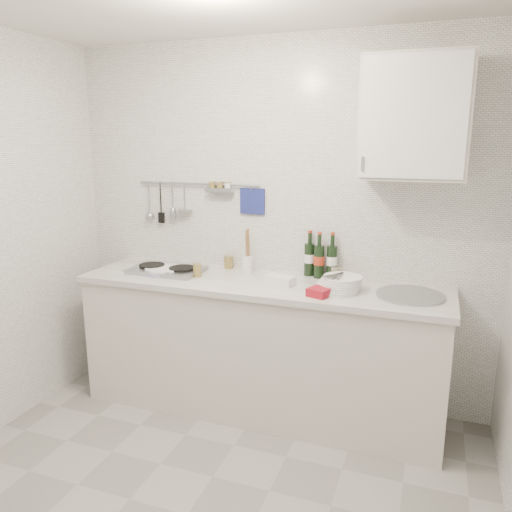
{
  "coord_description": "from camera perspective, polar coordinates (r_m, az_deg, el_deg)",
  "views": [
    {
      "loc": [
        1.05,
        -1.89,
        1.83
      ],
      "look_at": [
        0.04,
        0.9,
        1.14
      ],
      "focal_mm": 35.0,
      "sensor_mm": 36.0,
      "label": 1
    }
  ],
  "objects": [
    {
      "name": "wall_cabinet",
      "position": [
        3.11,
        17.69,
        14.75
      ],
      "size": [
        0.6,
        0.38,
        0.7
      ],
      "color": "beige",
      "rests_on": "back_wall"
    },
    {
      "name": "wine_bottles",
      "position": [
        3.39,
        7.34,
        0.15
      ],
      "size": [
        0.23,
        0.11,
        0.31
      ],
      "rotation": [
        0.0,
        0.0,
        -0.12
      ],
      "color": "black",
      "rests_on": "counter"
    },
    {
      "name": "butter_dish",
      "position": [
        3.22,
        2.75,
        -2.77
      ],
      "size": [
        0.21,
        0.14,
        0.06
      ],
      "primitive_type": "cube",
      "rotation": [
        0.0,
        0.0,
        -0.24
      ],
      "color": "white",
      "rests_on": "counter"
    },
    {
      "name": "jar_d",
      "position": [
        3.41,
        -6.74,
        -1.52
      ],
      "size": [
        0.06,
        0.06,
        0.1
      ],
      "rotation": [
        0.0,
        0.0,
        0.42
      ],
      "color": "olive",
      "rests_on": "counter"
    },
    {
      "name": "jar_a",
      "position": [
        3.62,
        -3.16,
        -0.63
      ],
      "size": [
        0.07,
        0.07,
        0.1
      ],
      "rotation": [
        0.0,
        0.0,
        0.22
      ],
      "color": "olive",
      "rests_on": "counter"
    },
    {
      "name": "plate_stack_sink",
      "position": [
        3.11,
        9.47,
        -3.15
      ],
      "size": [
        0.3,
        0.29,
        0.1
      ],
      "rotation": [
        0.0,
        0.0,
        -0.35
      ],
      "color": "white",
      "rests_on": "counter"
    },
    {
      "name": "wall_rail",
      "position": [
        3.67,
        -6.96,
        6.72
      ],
      "size": [
        0.98,
        0.09,
        0.34
      ],
      "color": "#93969B",
      "rests_on": "back_wall"
    },
    {
      "name": "plate_stack_hob",
      "position": [
        3.55,
        -10.67,
        -1.62
      ],
      "size": [
        0.27,
        0.27,
        0.04
      ],
      "rotation": [
        0.0,
        0.0,
        -0.23
      ],
      "color": "#4A50A8",
      "rests_on": "counter"
    },
    {
      "name": "counter",
      "position": [
        3.46,
        0.58,
        -10.67
      ],
      "size": [
        2.44,
        0.64,
        0.96
      ],
      "color": "beige",
      "rests_on": "floor"
    },
    {
      "name": "back_wall",
      "position": [
        3.5,
        2.13,
        3.59
      ],
      "size": [
        3.0,
        0.02,
        2.5
      ],
      "primitive_type": "cube",
      "color": "silver",
      "rests_on": "floor"
    },
    {
      "name": "strawberry_punnet",
      "position": [
        3.0,
        7.23,
        -4.12
      ],
      "size": [
        0.15,
        0.15,
        0.05
      ],
      "primitive_type": "cube",
      "rotation": [
        0.0,
        0.0,
        -0.33
      ],
      "color": "#AF1326",
      "rests_on": "counter"
    },
    {
      "name": "jar_b",
      "position": [
        3.41,
        8.76,
        -1.86
      ],
      "size": [
        0.07,
        0.07,
        0.07
      ],
      "rotation": [
        0.0,
        0.0,
        0.08
      ],
      "color": "olive",
      "rests_on": "counter"
    },
    {
      "name": "jar_c",
      "position": [
        3.29,
        9.17,
        -2.22
      ],
      "size": [
        0.07,
        0.07,
        0.1
      ],
      "rotation": [
        0.0,
        0.0,
        0.13
      ],
      "color": "olive",
      "rests_on": "counter"
    },
    {
      "name": "utensil_crock",
      "position": [
        3.49,
        -0.99,
        -0.7
      ],
      "size": [
        0.08,
        0.08,
        0.32
      ],
      "rotation": [
        0.0,
        0.0,
        0.16
      ],
      "color": "white",
      "rests_on": "counter"
    }
  ]
}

